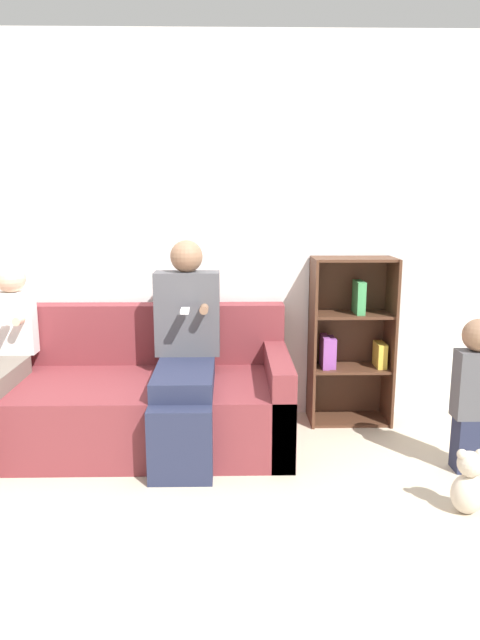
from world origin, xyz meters
The scene contains 7 objects.
ground_plane centered at (0.00, 0.00, 0.00)m, with size 14.00×14.00×0.00m, color beige.
back_wall centered at (0.00, 1.05, 1.27)m, with size 10.00×0.06×2.55m.
couch centered at (-0.10, 0.56, 0.27)m, with size 2.09×0.92×0.81m.
adult_seated centered at (0.32, 0.48, 0.63)m, with size 0.41×0.87×1.25m.
toddler_standing centered at (1.92, 0.11, 0.47)m, with size 0.22×0.18×0.87m.
bookshelf centered at (1.39, 0.90, 0.57)m, with size 0.54×0.30×1.12m.
teddy_bear centered at (1.73, -0.34, 0.15)m, with size 0.16×0.13×0.33m.
Camera 1 is at (0.58, -2.84, 1.48)m, focal length 32.00 mm.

